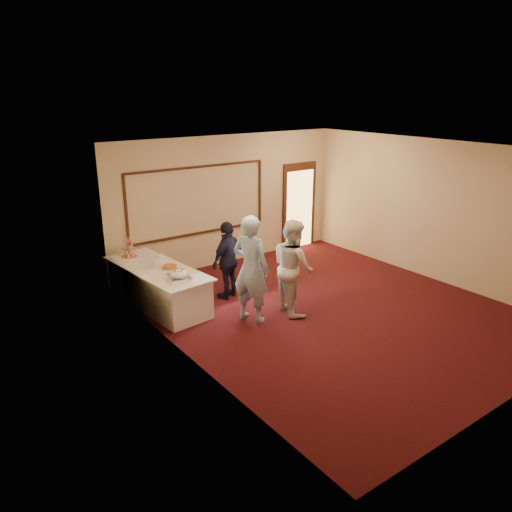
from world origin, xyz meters
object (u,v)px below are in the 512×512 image
at_px(buffet_table, 158,286).
at_px(woman, 293,267).
at_px(cupcake_stand, 129,249).
at_px(man, 251,269).
at_px(pavlova_tray, 179,275).
at_px(guest, 228,260).
at_px(tart, 170,267).
at_px(plate_stack_b, 159,258).
at_px(plate_stack_a, 156,263).

height_order(buffet_table, woman, woman).
relative_size(cupcake_stand, man, 0.23).
bearing_deg(buffet_table, cupcake_stand, 100.36).
relative_size(buffet_table, pavlova_tray, 4.65).
bearing_deg(guest, tart, -32.47).
distance_m(cupcake_stand, plate_stack_b, 0.72).
bearing_deg(guest, woman, 96.07).
bearing_deg(woman, plate_stack_b, 52.80).
relative_size(pavlova_tray, guest, 0.36).
bearing_deg(plate_stack_a, buffet_table, -72.13).
height_order(pavlova_tray, plate_stack_a, pavlova_tray).
bearing_deg(plate_stack_a, guest, -20.46).
bearing_deg(plate_stack_b, plate_stack_a, -125.94).
xyz_separation_m(man, woman, (0.83, -0.15, -0.09)).
xyz_separation_m(tart, guest, (1.14, -0.26, -0.02)).
bearing_deg(pavlova_tray, plate_stack_b, 82.32).
bearing_deg(pavlova_tray, plate_stack_a, 93.58).
bearing_deg(woman, tart, 61.49).
xyz_separation_m(pavlova_tray, tart, (0.13, 0.61, -0.05)).
xyz_separation_m(plate_stack_b, man, (0.88, -1.88, 0.13)).
height_order(cupcake_stand, plate_stack_b, cupcake_stand).
bearing_deg(woman, cupcake_stand, 50.75).
bearing_deg(guest, plate_stack_b, -54.22).
height_order(cupcake_stand, tart, cupcake_stand).
xyz_separation_m(cupcake_stand, man, (1.24, -2.50, 0.04)).
bearing_deg(man, plate_stack_a, 11.02).
xyz_separation_m(man, guest, (0.24, 1.11, -0.19)).
relative_size(cupcake_stand, plate_stack_a, 2.20).
xyz_separation_m(cupcake_stand, plate_stack_b, (0.36, -0.62, -0.09)).
height_order(tart, woman, woman).
relative_size(buffet_table, guest, 1.66).
xyz_separation_m(pavlova_tray, guest, (1.26, 0.35, -0.07)).
height_order(pavlova_tray, plate_stack_b, pavlova_tray).
bearing_deg(tart, man, -56.58).
height_order(buffet_table, guest, guest).
distance_m(buffet_table, man, 1.99).
bearing_deg(buffet_table, tart, -50.43).
bearing_deg(man, guest, -35.12).
xyz_separation_m(buffet_table, guest, (1.31, -0.47, 0.40)).
height_order(buffet_table, plate_stack_a, plate_stack_a).
bearing_deg(plate_stack_b, guest, -34.75).
height_order(buffet_table, pavlova_tray, pavlova_tray).
relative_size(cupcake_stand, tart, 1.46).
bearing_deg(pavlova_tray, buffet_table, 93.20).
height_order(buffet_table, tart, tart).
bearing_deg(woman, buffet_table, 60.52).
distance_m(cupcake_stand, guest, 2.03).
xyz_separation_m(cupcake_stand, guest, (1.48, -1.39, -0.15)).
bearing_deg(buffet_table, man, -55.71).
height_order(plate_stack_b, woman, woman).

